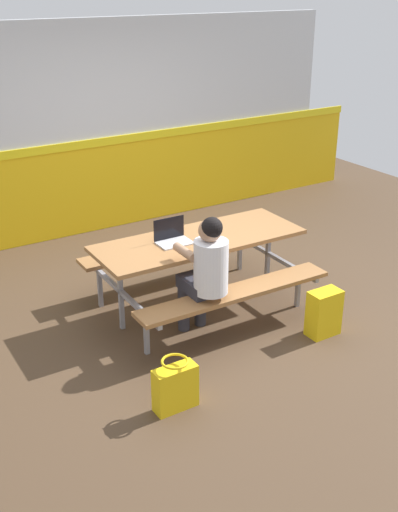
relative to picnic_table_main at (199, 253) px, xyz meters
name	(u,v)px	position (x,y,z in m)	size (l,w,h in m)	color
ground_plane	(210,304)	(0.13, 0.00, -0.59)	(10.00, 10.00, 0.02)	#4C3826
accent_backdrop	(100,133)	(0.13, 2.52, 0.67)	(8.00, 0.14, 2.60)	yellow
picnic_table_main	(199,253)	(0.00, 0.00, 0.00)	(2.05, 1.58, 0.74)	#9E6B3D
student_nearer	(206,268)	(-0.27, -0.55, 0.13)	(0.36, 0.53, 1.21)	#2D2D38
laptop_silver	(173,238)	(-0.27, 0.04, 0.21)	(0.32, 0.22, 0.22)	silver
backpack_dark	(323,313)	(0.68, -1.06, -0.36)	(0.30, 0.22, 0.44)	yellow
tote_bag_bright	(175,387)	(-1.02, -1.29, -0.38)	(0.34, 0.21, 0.43)	yellow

